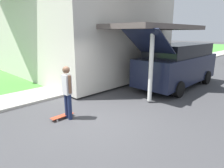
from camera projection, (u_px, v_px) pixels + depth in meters
ground_plane at (98, 118)px, 6.35m from camera, size 120.00×120.00×0.00m
lawn at (87, 66)px, 15.90m from camera, size 10.00×80.00×0.08m
sidewalk at (130, 74)px, 12.93m from camera, size 1.80×80.00×0.10m
house at (72, 10)px, 13.15m from camera, size 13.52×8.21×7.70m
suv_parked at (178, 64)px, 9.88m from camera, size 2.06×5.85×2.80m
skateboarder at (67, 90)px, 6.12m from camera, size 0.41×0.22×1.68m
skateboard at (62, 116)px, 6.33m from camera, size 0.22×0.76×0.10m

